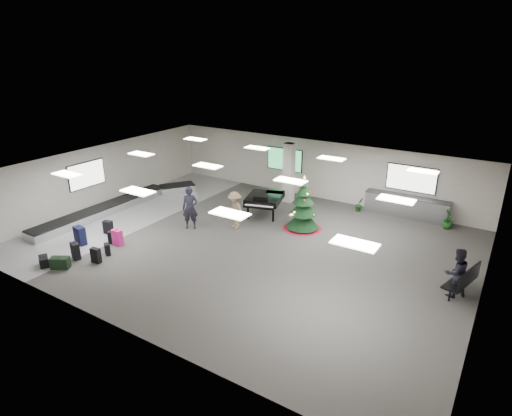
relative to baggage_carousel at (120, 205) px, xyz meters
The scene contains 21 objects.
ground 7.84m from the baggage_carousel, ahead, with size 18.00×18.00×0.00m, color #33312E.
room_envelope 7.79m from the baggage_carousel, ahead, with size 18.02×14.02×3.21m.
baggage_carousel is the anchor object (origin of this frame).
service_counter 14.50m from the baggage_carousel, 27.67° to the left, with size 4.05×0.65×1.08m.
suitcase_0 5.53m from the baggage_carousel, 59.12° to the right, with size 0.49×0.36×0.69m.
suitcase_1 5.91m from the baggage_carousel, 50.08° to the right, with size 0.41×0.24×0.62m.
pink_suitcase 4.46m from the baggage_carousel, 42.55° to the right, with size 0.45×0.25×0.72m.
suitcase_3 4.25m from the baggage_carousel, 45.32° to the right, with size 0.42×0.35×0.57m.
navy_suitcase 4.25m from the baggage_carousel, 63.67° to the right, with size 0.56×0.38×0.83m.
green_duffel 6.33m from the baggage_carousel, 61.58° to the right, with size 0.76×0.64×0.48m.
suitcase_7 5.29m from the baggage_carousel, 46.66° to the right, with size 0.38×0.31×0.50m.
suitcase_8 3.12m from the baggage_carousel, 50.73° to the right, with size 0.45×0.33×0.62m.
black_duffel 6.23m from the baggage_carousel, 68.28° to the right, with size 0.66×0.56×0.40m.
christmas_tree 9.58m from the baggage_carousel, 16.71° to the left, with size 1.81×1.81×2.58m.
grand_piano 7.54m from the baggage_carousel, 25.36° to the left, with size 2.09×2.44×1.19m.
bench 16.28m from the baggage_carousel, ahead, with size 1.00×1.77×1.06m.
traveler_a 4.82m from the baggage_carousel, ahead, with size 0.73×0.48×1.99m, color black.
traveler_b 6.61m from the baggage_carousel, ahead, with size 1.14×0.66×1.76m, color #887254.
traveler_bench 16.03m from the baggage_carousel, ahead, with size 0.85×0.66×1.75m, color black.
potted_plant_left 12.33m from the baggage_carousel, 30.47° to the left, with size 0.41×0.33×0.75m, color #123917.
potted_plant_right 16.14m from the baggage_carousel, 23.14° to the left, with size 0.47×0.47×0.84m, color #123917.
Camera 1 is at (9.17, -13.91, 8.00)m, focal length 30.00 mm.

